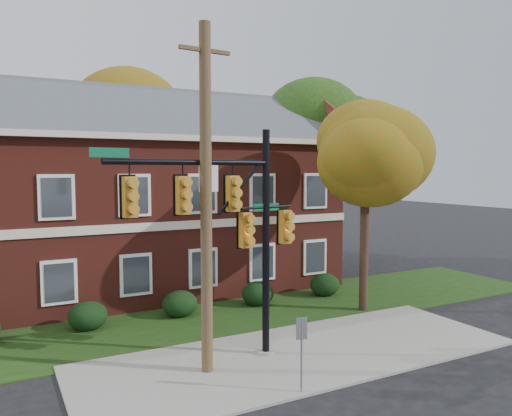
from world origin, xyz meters
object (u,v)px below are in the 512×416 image
hedge_center (180,304)px  sign_post (302,342)px  tree_near_right (372,149)px  traffic_signal (231,220)px  apartment_building (142,187)px  hedge_left (88,316)px  hedge_right (258,294)px  hedge_far_right (325,285)px  utility_pole (206,200)px  tree_far_rear (129,121)px  tree_right_rear (325,131)px

hedge_center → sign_post: 8.06m
hedge_center → tree_near_right: bearing=-21.4°
traffic_signal → sign_post: size_ratio=3.45×
apartment_building → hedge_left: 7.73m
apartment_building → traffic_signal: size_ratio=2.67×
hedge_center → hedge_right: (3.50, 0.00, 0.00)m
hedge_right → hedge_far_right: size_ratio=1.00×
hedge_far_right → apartment_building: bearing=143.1°
utility_pole → apartment_building: bearing=79.0°
apartment_building → tree_far_rear: 8.84m
hedge_far_right → tree_right_rear: (4.31, 6.11, 7.60)m
traffic_signal → tree_near_right: bearing=11.6°
hedge_center → sign_post: bearing=-86.4°
tree_far_rear → sign_post: tree_far_rear is taller
tree_far_rear → sign_post: (-0.84, -21.09, -7.46)m
tree_near_right → tree_right_rear: (4.09, 8.95, 1.45)m
traffic_signal → hedge_right: bearing=47.9°
tree_near_right → utility_pole: (-8.36, -2.76, -1.68)m
hedge_far_right → traffic_signal: bearing=-143.6°
hedge_center → tree_far_rear: size_ratio=0.12×
hedge_far_right → traffic_signal: 9.80m
hedge_right → apartment_building: bearing=123.7°
apartment_building → sign_post: (0.50, -13.25, -3.60)m
utility_pole → sign_post: bearing=-60.8°
tree_right_rear → hedge_center: bearing=-151.6°
tree_right_rear → tree_far_rear: (-9.97, 6.98, 0.72)m
hedge_center → tree_right_rear: bearing=28.4°
hedge_left → hedge_right: (7.00, 0.00, 0.00)m
hedge_left → traffic_signal: (3.25, -5.35, 3.84)m
hedge_right → tree_far_rear: (-2.16, 13.09, 8.32)m
hedge_far_right → sign_post: bearing=-129.1°
hedge_far_right → hedge_right: bearing=180.0°
tree_near_right → tree_far_rear: size_ratio=0.74×
sign_post → hedge_far_right: bearing=63.1°
hedge_left → apartment_building: bearing=56.3°
tree_near_right → tree_far_rear: (-5.88, 15.93, 2.17)m
hedge_left → tree_near_right: size_ratio=0.16×
apartment_building → hedge_right: apartment_building is taller
hedge_far_right → traffic_signal: (-7.25, -5.35, 3.84)m
apartment_building → traffic_signal: (-0.25, -10.61, -0.62)m
apartment_building → hedge_right: bearing=-56.3°
traffic_signal → sign_post: (0.75, -2.64, -2.98)m
hedge_left → tree_right_rear: 17.74m
hedge_right → tree_far_rear: tree_far_rear is taller
tree_far_rear → utility_pole: tree_far_rear is taller
hedge_left → utility_pole: bearing=-67.1°
apartment_building → sign_post: size_ratio=9.23×
hedge_far_right → hedge_center: bearing=180.0°
tree_right_rear → sign_post: 19.01m
sign_post → apartment_building: bearing=104.4°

